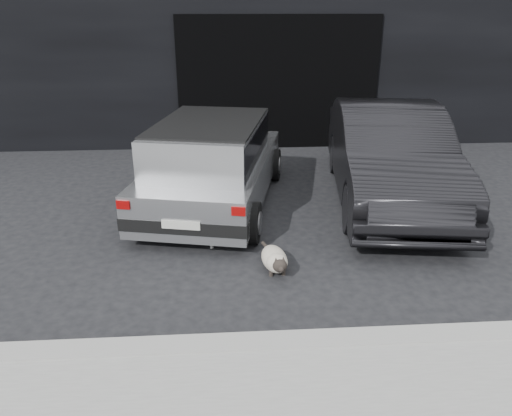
{
  "coord_description": "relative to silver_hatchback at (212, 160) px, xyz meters",
  "views": [
    {
      "loc": [
        -0.14,
        -6.1,
        2.78
      ],
      "look_at": [
        0.24,
        -0.52,
        0.49
      ],
      "focal_mm": 35.0,
      "sensor_mm": 36.0,
      "label": 1
    }
  ],
  "objects": [
    {
      "name": "building_facade",
      "position": [
        1.3,
        5.18,
        1.8
      ],
      "size": [
        34.0,
        4.0,
        5.0
      ],
      "primitive_type": "cube",
      "color": "black",
      "rests_on": "ground"
    },
    {
      "name": "ground",
      "position": [
        0.3,
        -0.82,
        -0.7
      ],
      "size": [
        80.0,
        80.0,
        0.0
      ],
      "primitive_type": "plane",
      "color": "black",
      "rests_on": "ground"
    },
    {
      "name": "curb",
      "position": [
        1.3,
        -3.42,
        -0.64
      ],
      "size": [
        18.0,
        0.25,
        0.12
      ],
      "primitive_type": "cube",
      "color": "gray",
      "rests_on": "ground"
    },
    {
      "name": "cat_siamese",
      "position": [
        0.71,
        -2.02,
        -0.57
      ],
      "size": [
        0.34,
        0.83,
        0.29
      ],
      "rotation": [
        0.0,
        0.0,
        3.25
      ],
      "color": "beige",
      "rests_on": "ground"
    },
    {
      "name": "silver_hatchback",
      "position": [
        0.0,
        0.0,
        0.0
      ],
      "size": [
        2.29,
        3.73,
        1.28
      ],
      "rotation": [
        0.0,
        0.0,
        -0.21
      ],
      "color": "#A2A3A6",
      "rests_on": "ground"
    },
    {
      "name": "second_car",
      "position": [
        2.61,
        0.05,
        0.01
      ],
      "size": [
        2.06,
        4.45,
        1.41
      ],
      "primitive_type": "imported",
      "rotation": [
        0.0,
        0.0,
        -0.14
      ],
      "color": "black",
      "rests_on": "ground"
    },
    {
      "name": "garage_opening",
      "position": [
        1.3,
        3.17,
        0.6
      ],
      "size": [
        4.0,
        0.1,
        2.6
      ],
      "primitive_type": "cube",
      "color": "black",
      "rests_on": "ground"
    },
    {
      "name": "cat_white",
      "position": [
        0.13,
        -1.3,
        -0.53
      ],
      "size": [
        0.68,
        0.42,
        0.34
      ],
      "rotation": [
        0.0,
        0.0,
        -1.18
      ],
      "color": "silver",
      "rests_on": "ground"
    }
  ]
}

